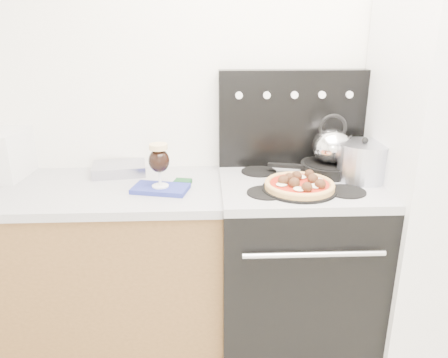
{
  "coord_description": "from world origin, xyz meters",
  "views": [
    {
      "loc": [
        -0.37,
        -0.79,
        1.63
      ],
      "look_at": [
        -0.29,
        1.05,
        0.98
      ],
      "focal_mm": 35.0,
      "sensor_mm": 36.0,
      "label": 1
    }
  ],
  "objects": [
    {
      "name": "pizza",
      "position": [
        0.05,
        1.06,
        0.95
      ],
      "size": [
        0.36,
        0.36,
        0.05
      ],
      "primitive_type": null,
      "rotation": [
        0.0,
        0.0,
        -0.13
      ],
      "color": "#E4C563",
      "rests_on": "pizza_pan"
    },
    {
      "name": "countertop",
      "position": [
        -1.02,
        1.2,
        0.88
      ],
      "size": [
        1.48,
        0.63,
        0.04
      ],
      "primitive_type": "cube",
      "color": "#A7A7AD",
      "rests_on": "base_cabinet"
    },
    {
      "name": "beer_glass",
      "position": [
        -0.58,
        1.13,
        1.03
      ],
      "size": [
        0.1,
        0.1,
        0.21
      ],
      "primitive_type": null,
      "rotation": [
        0.0,
        0.0,
        0.07
      ],
      "color": "black",
      "rests_on": "oven_mitt"
    },
    {
      "name": "fridge",
      "position": [
        0.78,
        1.15,
        0.95
      ],
      "size": [
        0.64,
        0.68,
        1.9
      ],
      "primitive_type": "cube",
      "color": "silver",
      "rests_on": "ground"
    },
    {
      "name": "room_shell",
      "position": [
        0.0,
        0.29,
        1.25
      ],
      "size": [
        3.52,
        3.01,
        2.52
      ],
      "color": "beige",
      "rests_on": "ground"
    },
    {
      "name": "pizza_pan",
      "position": [
        0.05,
        1.06,
        0.93
      ],
      "size": [
        0.39,
        0.39,
        0.01
      ],
      "primitive_type": "cylinder",
      "rotation": [
        0.0,
        0.0,
        0.15
      ],
      "color": "black",
      "rests_on": "cooktop"
    },
    {
      "name": "stock_pot",
      "position": [
        0.38,
        1.19,
        1.01
      ],
      "size": [
        0.28,
        0.28,
        0.17
      ],
      "primitive_type": "cylinder",
      "rotation": [
        0.0,
        0.0,
        0.16
      ],
      "color": "silver",
      "rests_on": "cooktop"
    },
    {
      "name": "oven_mitt",
      "position": [
        -0.58,
        1.13,
        0.91
      ],
      "size": [
        0.28,
        0.2,
        0.02
      ],
      "primitive_type": "cube",
      "rotation": [
        0.0,
        0.0,
        -0.23
      ],
      "color": "navy",
      "rests_on": "countertop"
    },
    {
      "name": "base_cabinet",
      "position": [
        -1.02,
        1.2,
        0.43
      ],
      "size": [
        1.45,
        0.6,
        0.86
      ],
      "primitive_type": "cube",
      "color": "brown",
      "rests_on": "ground"
    },
    {
      "name": "foil_sheet",
      "position": [
        -0.82,
        1.39,
        0.93
      ],
      "size": [
        0.29,
        0.23,
        0.05
      ],
      "primitive_type": "cube",
      "rotation": [
        0.0,
        0.0,
        0.15
      ],
      "color": "silver",
      "rests_on": "countertop"
    },
    {
      "name": "backguard",
      "position": [
        0.08,
        1.45,
        1.17
      ],
      "size": [
        0.76,
        0.08,
        0.5
      ],
      "primitive_type": "cube",
      "color": "black",
      "rests_on": "cooktop"
    },
    {
      "name": "cooktop",
      "position": [
        0.08,
        1.18,
        0.9
      ],
      "size": [
        0.76,
        0.65,
        0.04
      ],
      "primitive_type": "cube",
      "color": "#ADADB2",
      "rests_on": "stove_body"
    },
    {
      "name": "skillet",
      "position": [
        0.26,
        1.3,
        0.95
      ],
      "size": [
        0.35,
        0.35,
        0.05
      ],
      "primitive_type": "cylinder",
      "rotation": [
        0.0,
        0.0,
        -0.24
      ],
      "color": "black",
      "rests_on": "cooktop"
    },
    {
      "name": "tea_kettle",
      "position": [
        0.26,
        1.3,
        1.08
      ],
      "size": [
        0.21,
        0.21,
        0.21
      ],
      "primitive_type": null,
      "rotation": [
        0.0,
        0.0,
        -0.13
      ],
      "color": "silver",
      "rests_on": "skillet"
    },
    {
      "name": "stove_body",
      "position": [
        0.08,
        1.18,
        0.44
      ],
      "size": [
        0.76,
        0.65,
        0.88
      ],
      "primitive_type": "cube",
      "color": "black",
      "rests_on": "ground"
    }
  ]
}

